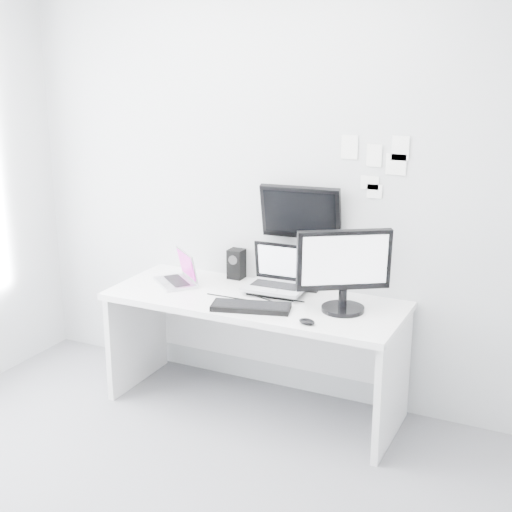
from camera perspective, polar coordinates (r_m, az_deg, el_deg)
name	(u,v)px	position (r m, az deg, el deg)	size (l,w,h in m)	color
back_wall	(279,186)	(4.45, 1.84, 5.56)	(3.60, 3.60, 0.00)	#B3B5B7
desk	(254,354)	(4.45, -0.12, -7.78)	(1.80, 0.70, 0.73)	white
macbook	(174,267)	(4.55, -6.51, -0.89)	(0.30, 0.22, 0.22)	#BDBCC1
speaker	(236,264)	(4.65, -1.57, -0.62)	(0.10, 0.10, 0.19)	black
dell_laptop	(275,270)	(4.33, 1.54, -1.13)	(0.36, 0.28, 0.30)	silver
rear_monitor	(301,235)	(4.42, 3.62, 1.66)	(0.49, 0.18, 0.67)	black
samsung_monitor	(344,270)	(4.05, 7.04, -1.09)	(0.54, 0.25, 0.49)	black
keyboard	(251,307)	(4.12, -0.41, -4.08)	(0.45, 0.16, 0.03)	black
mouse	(307,322)	(3.91, 4.08, -5.23)	(0.10, 0.06, 0.03)	black
wall_note_0	(350,147)	(4.25, 7.46, 8.60)	(0.10, 0.00, 0.14)	white
wall_note_1	(374,156)	(4.21, 9.40, 7.90)	(0.09, 0.00, 0.13)	white
wall_note_2	(400,148)	(4.16, 11.43, 8.40)	(0.10, 0.00, 0.14)	white
wall_note_3	(370,183)	(4.24, 9.04, 5.78)	(0.11, 0.00, 0.08)	white
wall_note_4	(375,191)	(4.24, 9.42, 5.11)	(0.09, 0.00, 0.08)	white
wall_note_5	(396,164)	(4.18, 11.09, 7.17)	(0.12, 0.00, 0.12)	white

